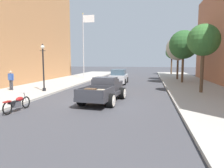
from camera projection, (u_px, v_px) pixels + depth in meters
ground_plane at (102, 102)px, 13.08m from camera, size 140.00×140.00×0.00m
sidewalk_left at (1, 97)px, 14.39m from camera, size 5.50×64.00×0.15m
sidewalk_right at (224, 106)px, 11.75m from camera, size 5.50×64.00×0.15m
hotrod_truck_gunmetal at (105, 90)px, 13.38m from camera, size 2.53×5.06×1.58m
motorcycle_parked at (17, 103)px, 10.77m from camera, size 0.62×2.12×0.93m
car_background_silver at (119, 77)px, 23.49m from camera, size 1.93×4.33×1.65m
pedestrian_sidewalk_left at (11, 79)px, 17.28m from camera, size 0.53×0.22×1.65m
street_lamp_near at (43, 64)px, 16.69m from camera, size 0.50×0.32×3.85m
flagpole at (85, 38)px, 29.32m from camera, size 1.74×0.16×9.16m
street_tree_nearest at (203, 40)px, 15.78m from camera, size 2.45×2.45×5.30m
street_tree_second at (183, 45)px, 23.09m from camera, size 3.22×3.22×5.88m
street_tree_third at (178, 48)px, 27.05m from camera, size 3.17×3.17×5.67m
street_tree_farthest at (172, 53)px, 37.34m from camera, size 2.25×2.25×5.08m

